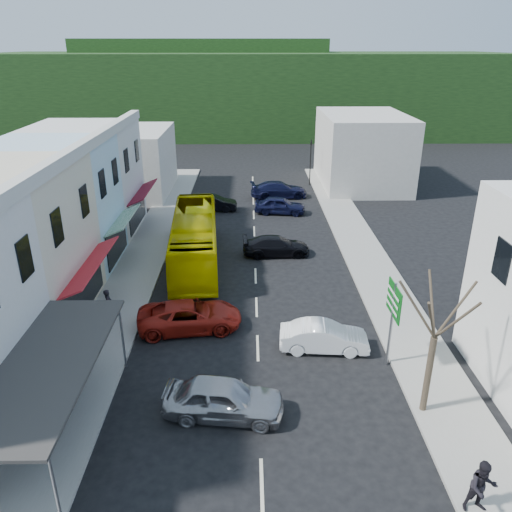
{
  "coord_description": "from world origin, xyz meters",
  "views": [
    {
      "loc": [
        -0.35,
        -20.12,
        13.39
      ],
      "look_at": [
        0.0,
        6.0,
        2.2
      ],
      "focal_mm": 35.0,
      "sensor_mm": 36.0,
      "label": 1
    }
  ],
  "objects_px": {
    "car_white": "(324,337)",
    "pedestrian_left": "(109,304)",
    "direction_sign": "(391,325)",
    "car_silver": "(224,400)",
    "street_tree": "(434,337)",
    "bus": "(195,240)",
    "pedestrian_right": "(482,489)",
    "car_red": "(190,316)",
    "traffic_signal": "(310,163)"
  },
  "relations": [
    {
      "from": "car_white",
      "to": "pedestrian_left",
      "type": "relative_size",
      "value": 2.59
    },
    {
      "from": "pedestrian_left",
      "to": "direction_sign",
      "type": "xyz_separation_m",
      "value": [
        13.46,
        -4.06,
        1.04
      ]
    },
    {
      "from": "car_silver",
      "to": "street_tree",
      "type": "xyz_separation_m",
      "value": [
        7.81,
        0.07,
        2.73
      ]
    },
    {
      "from": "bus",
      "to": "car_silver",
      "type": "xyz_separation_m",
      "value": [
        2.54,
        -14.86,
        -0.85
      ]
    },
    {
      "from": "car_silver",
      "to": "pedestrian_right",
      "type": "xyz_separation_m",
      "value": [
        8.01,
        -4.53,
        0.3
      ]
    },
    {
      "from": "bus",
      "to": "direction_sign",
      "type": "relative_size",
      "value": 2.84
    },
    {
      "from": "car_white",
      "to": "street_tree",
      "type": "distance_m",
      "value": 6.14
    },
    {
      "from": "bus",
      "to": "car_red",
      "type": "height_order",
      "value": "bus"
    },
    {
      "from": "bus",
      "to": "traffic_signal",
      "type": "bearing_deg",
      "value": 59.03
    },
    {
      "from": "car_silver",
      "to": "traffic_signal",
      "type": "height_order",
      "value": "traffic_signal"
    },
    {
      "from": "car_white",
      "to": "car_red",
      "type": "relative_size",
      "value": 0.96
    },
    {
      "from": "car_silver",
      "to": "street_tree",
      "type": "bearing_deg",
      "value": -82.69
    },
    {
      "from": "car_white",
      "to": "traffic_signal",
      "type": "bearing_deg",
      "value": -1.08
    },
    {
      "from": "car_silver",
      "to": "direction_sign",
      "type": "xyz_separation_m",
      "value": [
        7.2,
        3.24,
        1.34
      ]
    },
    {
      "from": "direction_sign",
      "to": "traffic_signal",
      "type": "distance_m",
      "value": 31.06
    },
    {
      "from": "bus",
      "to": "pedestrian_left",
      "type": "relative_size",
      "value": 6.82
    },
    {
      "from": "car_silver",
      "to": "car_white",
      "type": "height_order",
      "value": "same"
    },
    {
      "from": "pedestrian_right",
      "to": "direction_sign",
      "type": "height_order",
      "value": "direction_sign"
    },
    {
      "from": "car_red",
      "to": "traffic_signal",
      "type": "height_order",
      "value": "traffic_signal"
    },
    {
      "from": "pedestrian_left",
      "to": "pedestrian_right",
      "type": "relative_size",
      "value": 1.0
    },
    {
      "from": "street_tree",
      "to": "car_white",
      "type": "bearing_deg",
      "value": 126.84
    },
    {
      "from": "car_red",
      "to": "pedestrian_right",
      "type": "distance_m",
      "value": 14.86
    },
    {
      "from": "pedestrian_left",
      "to": "street_tree",
      "type": "relative_size",
      "value": 0.25
    },
    {
      "from": "car_white",
      "to": "traffic_signal",
      "type": "distance_m",
      "value": 29.98
    },
    {
      "from": "car_white",
      "to": "direction_sign",
      "type": "relative_size",
      "value": 1.08
    },
    {
      "from": "car_white",
      "to": "pedestrian_right",
      "type": "xyz_separation_m",
      "value": [
        3.5,
        -9.0,
        0.3
      ]
    },
    {
      "from": "pedestrian_right",
      "to": "direction_sign",
      "type": "xyz_separation_m",
      "value": [
        -0.81,
        7.76,
        1.04
      ]
    },
    {
      "from": "pedestrian_left",
      "to": "traffic_signal",
      "type": "xyz_separation_m",
      "value": [
        13.46,
        27.0,
        1.29
      ]
    },
    {
      "from": "car_silver",
      "to": "street_tree",
      "type": "relative_size",
      "value": 0.64
    },
    {
      "from": "pedestrian_right",
      "to": "pedestrian_left",
      "type": "bearing_deg",
      "value": 139.16
    },
    {
      "from": "pedestrian_left",
      "to": "car_white",
      "type": "bearing_deg",
      "value": -116.47
    },
    {
      "from": "direction_sign",
      "to": "car_red",
      "type": "bearing_deg",
      "value": 159.6
    },
    {
      "from": "bus",
      "to": "car_red",
      "type": "bearing_deg",
      "value": -90.59
    },
    {
      "from": "bus",
      "to": "pedestrian_right",
      "type": "relative_size",
      "value": 6.82
    },
    {
      "from": "pedestrian_left",
      "to": "pedestrian_right",
      "type": "bearing_deg",
      "value": -141.45
    },
    {
      "from": "pedestrian_left",
      "to": "pedestrian_right",
      "type": "xyz_separation_m",
      "value": [
        14.27,
        -11.82,
        0.0
      ]
    },
    {
      "from": "car_silver",
      "to": "traffic_signal",
      "type": "bearing_deg",
      "value": -5.09
    },
    {
      "from": "car_silver",
      "to": "pedestrian_left",
      "type": "relative_size",
      "value": 2.59
    },
    {
      "from": "bus",
      "to": "pedestrian_left",
      "type": "height_order",
      "value": "bus"
    },
    {
      "from": "bus",
      "to": "car_red",
      "type": "xyz_separation_m",
      "value": [
        0.55,
        -8.4,
        -0.85
      ]
    },
    {
      "from": "car_white",
      "to": "direction_sign",
      "type": "xyz_separation_m",
      "value": [
        2.69,
        -1.24,
        1.34
      ]
    },
    {
      "from": "street_tree",
      "to": "car_silver",
      "type": "bearing_deg",
      "value": -179.46
    },
    {
      "from": "direction_sign",
      "to": "street_tree",
      "type": "distance_m",
      "value": 3.51
    },
    {
      "from": "car_white",
      "to": "car_red",
      "type": "xyz_separation_m",
      "value": [
        -6.5,
        1.98,
        0.0
      ]
    },
    {
      "from": "bus",
      "to": "direction_sign",
      "type": "height_order",
      "value": "direction_sign"
    },
    {
      "from": "street_tree",
      "to": "pedestrian_left",
      "type": "bearing_deg",
      "value": 152.83
    },
    {
      "from": "street_tree",
      "to": "bus",
      "type": "bearing_deg",
      "value": 125.0
    },
    {
      "from": "car_silver",
      "to": "car_white",
      "type": "xyz_separation_m",
      "value": [
        4.51,
        4.48,
        0.0
      ]
    },
    {
      "from": "car_silver",
      "to": "direction_sign",
      "type": "distance_m",
      "value": 8.0
    },
    {
      "from": "traffic_signal",
      "to": "car_silver",
      "type": "bearing_deg",
      "value": 77.67
    }
  ]
}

